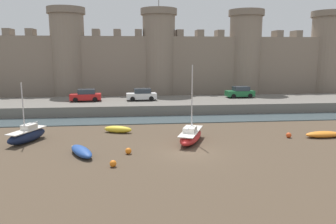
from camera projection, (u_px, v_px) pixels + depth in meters
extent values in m
plane|color=#4C3D2D|center=(189.00, 152.00, 26.02)|extent=(160.00, 160.00, 0.00)
cube|color=#47565B|center=(170.00, 119.00, 38.59)|extent=(80.00, 4.50, 0.10)
cube|color=#666059|center=(165.00, 105.00, 45.57)|extent=(70.20, 10.00, 1.33)
cube|color=gray|center=(159.00, 69.00, 54.19)|extent=(58.20, 2.80, 10.42)
cylinder|color=gray|center=(69.00, 59.00, 52.39)|extent=(5.24, 5.24, 13.80)
cylinder|color=#796B5D|center=(66.00, 11.00, 51.08)|extent=(5.86, 5.86, 1.00)
cylinder|color=gray|center=(159.00, 58.00, 53.89)|extent=(5.24, 5.24, 13.80)
cylinder|color=#796B5D|center=(159.00, 12.00, 52.59)|extent=(5.86, 5.86, 1.00)
cylinder|color=gray|center=(245.00, 58.00, 55.40)|extent=(5.24, 5.24, 13.80)
cylinder|color=#796B5D|center=(246.00, 13.00, 54.09)|extent=(5.86, 5.86, 1.00)
cylinder|color=gray|center=(326.00, 58.00, 56.91)|extent=(5.24, 5.24, 13.80)
cylinder|color=#796B5D|center=(329.00, 14.00, 55.60)|extent=(5.86, 5.86, 1.00)
cube|color=gray|center=(9.00, 32.00, 50.75)|extent=(1.10, 2.52, 1.10)
cube|color=gray|center=(31.00, 32.00, 51.10)|extent=(1.10, 2.52, 1.10)
cube|color=gray|center=(96.00, 33.00, 52.13)|extent=(1.10, 2.52, 1.10)
cube|color=gray|center=(117.00, 33.00, 52.48)|extent=(1.10, 2.52, 1.10)
cube|color=gray|center=(138.00, 33.00, 52.83)|extent=(1.10, 2.52, 1.10)
cube|color=gray|center=(179.00, 33.00, 53.52)|extent=(1.10, 2.52, 1.10)
cube|color=gray|center=(199.00, 33.00, 53.87)|extent=(1.10, 2.52, 1.10)
cube|color=gray|center=(219.00, 34.00, 54.21)|extent=(1.10, 2.52, 1.10)
cube|color=gray|center=(277.00, 34.00, 55.25)|extent=(1.10, 2.52, 1.10)
cube|color=gray|center=(296.00, 34.00, 55.60)|extent=(1.10, 2.52, 1.10)
ellipsoid|color=red|center=(191.00, 136.00, 28.84)|extent=(3.41, 5.55, 1.02)
cube|color=silver|center=(191.00, 131.00, 28.76)|extent=(2.96, 4.87, 0.08)
cube|color=silver|center=(190.00, 129.00, 28.33)|extent=(1.48, 1.76, 0.44)
cylinder|color=silver|center=(192.00, 98.00, 28.50)|extent=(0.10, 0.10, 5.75)
cylinder|color=silver|center=(190.00, 127.00, 28.17)|extent=(0.97, 2.27, 0.08)
ellipsoid|color=#141E3D|center=(27.00, 136.00, 28.82)|extent=(2.98, 4.64, 1.10)
cube|color=silver|center=(27.00, 130.00, 28.73)|extent=(2.59, 4.07, 0.08)
cube|color=silver|center=(29.00, 127.00, 29.00)|extent=(1.28, 1.49, 0.44)
cylinder|color=silver|center=(23.00, 107.00, 28.14)|extent=(0.10, 0.10, 4.19)
cylinder|color=silver|center=(30.00, 124.00, 29.06)|extent=(0.88, 1.89, 0.08)
ellipsoid|color=#234793|center=(81.00, 151.00, 25.06)|extent=(2.58, 3.62, 0.66)
ellipsoid|color=blue|center=(81.00, 151.00, 25.05)|extent=(2.08, 2.95, 0.37)
cube|color=beige|center=(83.00, 151.00, 24.82)|extent=(0.91, 0.60, 0.06)
cube|color=beige|center=(76.00, 146.00, 26.17)|extent=(0.66, 0.52, 0.08)
ellipsoid|color=yellow|center=(118.00, 129.00, 32.32)|extent=(3.01, 1.80, 0.67)
ellipsoid|color=#F2F246|center=(118.00, 129.00, 32.31)|extent=(2.46, 1.44, 0.37)
cube|color=beige|center=(120.00, 128.00, 32.26)|extent=(0.44, 0.82, 0.06)
cube|color=beige|center=(107.00, 128.00, 32.54)|extent=(0.43, 0.58, 0.08)
ellipsoid|color=orange|center=(323.00, 134.00, 30.47)|extent=(3.46, 1.19, 0.59)
ellipsoid|color=gold|center=(323.00, 134.00, 30.46)|extent=(2.83, 0.93, 0.32)
cube|color=beige|center=(321.00, 133.00, 30.42)|extent=(0.22, 0.97, 0.06)
sphere|color=#E04C1E|center=(289.00, 135.00, 30.38)|extent=(0.49, 0.49, 0.49)
sphere|color=orange|center=(113.00, 164.00, 22.56)|extent=(0.48, 0.48, 0.48)
sphere|color=orange|center=(128.00, 151.00, 25.46)|extent=(0.49, 0.49, 0.49)
cube|color=silver|center=(141.00, 96.00, 45.14)|extent=(4.20, 1.96, 0.80)
cube|color=#2D3842|center=(142.00, 91.00, 45.04)|extent=(2.35, 1.64, 0.64)
cylinder|color=black|center=(133.00, 99.00, 44.15)|extent=(0.65, 0.22, 0.64)
cylinder|color=black|center=(132.00, 97.00, 45.80)|extent=(0.65, 0.22, 0.64)
cylinder|color=black|center=(151.00, 99.00, 44.58)|extent=(0.65, 0.22, 0.64)
cylinder|color=black|center=(150.00, 97.00, 46.23)|extent=(0.65, 0.22, 0.64)
cube|color=#1E6638|center=(240.00, 93.00, 48.09)|extent=(4.20, 1.96, 0.80)
cube|color=#2D3842|center=(241.00, 89.00, 47.99)|extent=(2.35, 1.64, 0.64)
cylinder|color=black|center=(234.00, 96.00, 47.10)|extent=(0.65, 0.22, 0.64)
cylinder|color=black|center=(229.00, 95.00, 48.75)|extent=(0.65, 0.22, 0.64)
cylinder|color=black|center=(250.00, 96.00, 47.53)|extent=(0.65, 0.22, 0.64)
cylinder|color=black|center=(246.00, 94.00, 49.18)|extent=(0.65, 0.22, 0.64)
cube|color=red|center=(86.00, 97.00, 44.35)|extent=(4.20, 1.96, 0.80)
cube|color=#2D3842|center=(87.00, 92.00, 44.25)|extent=(2.35, 1.64, 0.64)
cylinder|color=black|center=(75.00, 100.00, 43.36)|extent=(0.65, 0.22, 0.64)
cylinder|color=black|center=(77.00, 98.00, 45.01)|extent=(0.65, 0.22, 0.64)
cylinder|color=black|center=(95.00, 99.00, 43.78)|extent=(0.65, 0.22, 0.64)
cylinder|color=black|center=(96.00, 98.00, 45.43)|extent=(0.65, 0.22, 0.64)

